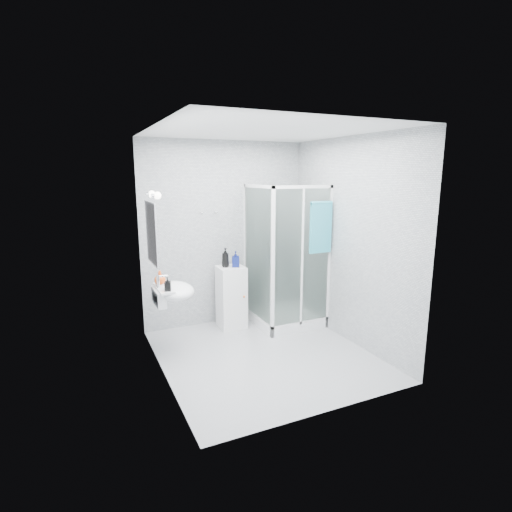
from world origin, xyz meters
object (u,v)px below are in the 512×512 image
soap_dispenser_black (168,284)px  wall_basin (172,292)px  hand_towel (321,226)px  soap_dispenser_orange (160,278)px  shower_enclosure (283,295)px  storage_cabinet (231,297)px  shampoo_bottle_b (236,259)px  shampoo_bottle_a (225,258)px

soap_dispenser_black → wall_basin: bearing=63.9°
hand_towel → soap_dispenser_orange: hand_towel is taller
shower_enclosure → storage_cabinet: shower_enclosure is taller
shower_enclosure → shampoo_bottle_b: 0.86m
wall_basin → soap_dispenser_black: (-0.08, -0.17, 0.14)m
shampoo_bottle_b → soap_dispenser_black: 1.32m
storage_cabinet → shampoo_bottle_b: bearing=-22.5°
hand_towel → shampoo_bottle_a: bearing=148.2°
wall_basin → shower_enclosure: bearing=10.8°
hand_towel → shampoo_bottle_a: hand_towel is taller
hand_towel → soap_dispenser_orange: 2.17m
shower_enclosure → hand_towel: (0.33, -0.40, 1.02)m
shower_enclosure → wall_basin: shower_enclosure is taller
shampoo_bottle_b → soap_dispenser_black: (-1.11, -0.71, -0.05)m
shower_enclosure → shampoo_bottle_a: size_ratio=7.45×
shampoo_bottle_a → hand_towel: bearing=-31.8°
wall_basin → soap_dispenser_black: bearing=-116.1°
hand_towel → storage_cabinet: bearing=147.2°
storage_cabinet → shampoo_bottle_b: 0.55m
shampoo_bottle_b → hand_towel: bearing=-33.3°
hand_towel → soap_dispenser_black: size_ratio=4.45×
wall_basin → soap_dispenser_black: soap_dispenser_black is taller
wall_basin → soap_dispenser_orange: 0.22m
wall_basin → shampoo_bottle_a: 1.09m
wall_basin → storage_cabinet: (0.96, 0.57, -0.36)m
shampoo_bottle_b → shampoo_bottle_a: bearing=160.1°
wall_basin → soap_dispenser_black: size_ratio=3.64×
storage_cabinet → soap_dispenser_black: size_ratio=5.69×
shampoo_bottle_a → soap_dispenser_orange: 1.11m
wall_basin → shampoo_bottle_a: bearing=33.7°
shower_enclosure → storage_cabinet: size_ratio=2.29×
storage_cabinet → soap_dispenser_black: 1.37m
shower_enclosure → soap_dispenser_black: bearing=-164.5°
wall_basin → soap_dispenser_orange: size_ratio=3.28×
shampoo_bottle_b → soap_dispenser_orange: bearing=-159.4°
storage_cabinet → soap_dispenser_orange: (-1.07, -0.45, 0.51)m
shower_enclosure → shampoo_bottle_a: 0.99m
wall_basin → hand_towel: bearing=-2.5°
shower_enclosure → hand_towel: shower_enclosure is taller
shower_enclosure → shampoo_bottle_b: bearing=160.0°
shampoo_bottle_b → soap_dispenser_orange: shampoo_bottle_b is taller
soap_dispenser_black → shower_enclosure: bearing=15.5°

